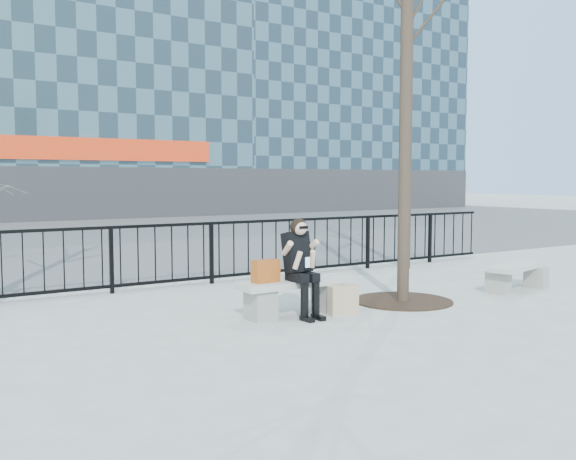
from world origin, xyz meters
TOP-DOWN VIEW (x-y plane):
  - ground at (0.00, 0.00)m, footprint 120.00×120.00m
  - street_surface at (0.00, 15.00)m, footprint 60.00×23.00m
  - railing at (0.00, 3.00)m, footprint 14.00×0.06m
  - building_right at (20.00, 27.00)m, footprint 16.20×10.20m
  - tree_right at (4.50, 2.60)m, footprint 2.80×2.80m
  - tree_grate at (1.90, -0.10)m, footprint 1.50×1.50m
  - bench_main at (0.00, 0.00)m, footprint 1.65×0.46m
  - bench_second at (4.23, -0.39)m, footprint 1.48×0.41m
  - seated_woman at (0.00, -0.16)m, footprint 0.50×0.64m
  - handbag at (-0.46, 0.02)m, footprint 0.37×0.19m
  - shopping_bag at (0.58, -0.33)m, footprint 0.44×0.20m

SIDE VIEW (x-z plane):
  - ground at x=0.00m, z-range 0.00..0.00m
  - street_surface at x=0.00m, z-range 0.00..0.01m
  - tree_grate at x=1.90m, z-range 0.00..0.02m
  - shopping_bag at x=0.58m, z-range 0.00..0.40m
  - bench_second at x=4.23m, z-range 0.05..0.49m
  - bench_main at x=0.00m, z-range 0.06..0.55m
  - railing at x=0.00m, z-range 0.00..1.11m
  - handbag at x=-0.46m, z-range 0.49..0.79m
  - seated_woman at x=0.00m, z-range 0.00..1.34m
  - tree_right at x=4.50m, z-range 1.74..8.74m
  - building_right at x=20.00m, z-range 0.00..20.60m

